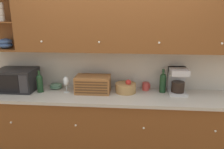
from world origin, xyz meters
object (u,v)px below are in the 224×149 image
fruit_basket (126,88)px  microwave (17,80)px  bread_box (93,84)px  second_wine_bottle (163,82)px  mug (146,86)px  wine_bottle (40,82)px  coffee_maker (178,80)px  bowl_stack_on_counter (56,86)px  wine_glass (66,82)px

fruit_basket → microwave: bearing=-178.8°
bread_box → second_wine_bottle: (0.92, 0.08, 0.03)m
microwave → second_wine_bottle: (1.96, 0.08, -0.00)m
microwave → mug: 1.75m
bread_box → wine_bottle: bearing=-175.7°
mug → coffee_maker: (0.40, -0.07, 0.12)m
mug → coffee_maker: coffee_maker is taller
microwave → bread_box: 1.04m
fruit_basket → coffee_maker: 0.68m
wine_bottle → second_wine_bottle: bearing=4.7°
wine_bottle → bread_box: bearing=4.3°
bread_box → mug: 0.72m
mug → coffee_maker: size_ratio=0.32×
bowl_stack_on_counter → wine_glass: 0.26m
wine_bottle → coffee_maker: size_ratio=0.87×
bowl_stack_on_counter → wine_glass: wine_glass is taller
wine_glass → fruit_basket: bearing=4.8°
wine_bottle → microwave: bearing=170.6°
microwave → bowl_stack_on_counter: microwave is taller
fruit_basket → coffee_maker: size_ratio=0.81×
bowl_stack_on_counter → bread_box: 0.56m
bowl_stack_on_counter → fruit_basket: fruit_basket is taller
second_wine_bottle → mug: bearing=162.8°
fruit_basket → coffee_maker: (0.67, 0.04, 0.11)m
bowl_stack_on_counter → second_wine_bottle: bearing=-1.3°
microwave → wine_bottle: 0.35m
bread_box → second_wine_bottle: bearing=5.0°
wine_glass → fruit_basket: size_ratio=0.80×
microwave → bread_box: size_ratio=1.12×
bowl_stack_on_counter → wine_glass: bearing=-37.3°
bread_box → mug: bread_box is taller
wine_glass → mug: wine_glass is taller
wine_glass → second_wine_bottle: size_ratio=0.69×
bowl_stack_on_counter → coffee_maker: size_ratio=0.52×
fruit_basket → coffee_maker: bearing=3.2°
wine_glass → coffee_maker: (1.45, 0.10, 0.02)m
microwave → second_wine_bottle: 1.96m
bread_box → microwave: bearing=179.8°
wine_bottle → bread_box: 0.70m
wine_glass → bread_box: 0.35m
bread_box → second_wine_bottle: size_ratio=1.43×
microwave → wine_glass: bearing=-2.9°
wine_glass → mug: size_ratio=2.03×
bowl_stack_on_counter → second_wine_bottle: 1.46m
second_wine_bottle → bread_box: bearing=-175.0°
fruit_basket → bowl_stack_on_counter: bearing=175.3°
microwave → fruit_basket: 1.48m
bowl_stack_on_counter → coffee_maker: coffee_maker is taller
mug → microwave: bearing=-175.4°
bread_box → bowl_stack_on_counter: bearing=168.2°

